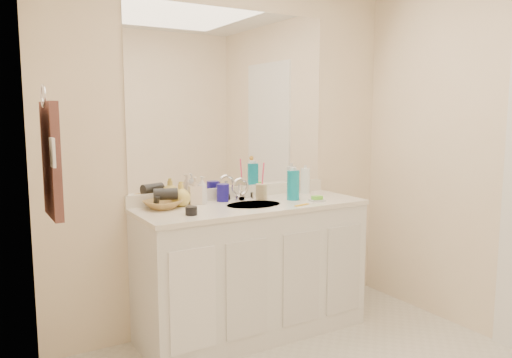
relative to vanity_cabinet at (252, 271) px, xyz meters
The scene contains 25 objects.
wall_back 0.82m from the vanity_cabinet, 90.00° to the left, with size 2.60×0.02×2.40m, color #FEE9C7.
wall_left 1.83m from the vanity_cabinet, 141.75° to the right, with size 0.02×2.60×2.40m, color #FEE9C7.
vanity_cabinet is the anchor object (origin of this frame).
countertop 0.44m from the vanity_cabinet, ahead, with size 1.52×0.57×0.03m, color white.
backsplash 0.56m from the vanity_cabinet, 90.00° to the left, with size 1.52×0.03×0.08m, color white.
sink_basin 0.44m from the vanity_cabinet, 90.00° to the right, with size 0.37×0.37×0.02m, color silver.
faucet 0.53m from the vanity_cabinet, 90.00° to the left, with size 0.02×0.02×0.11m, color silver.
mirror 1.17m from the vanity_cabinet, 90.00° to the left, with size 1.48×0.01×1.20m, color white.
blue_mug 0.56m from the vanity_cabinet, 122.56° to the left, with size 0.09×0.09×0.12m, color navy.
tan_cup 0.54m from the vanity_cabinet, 38.76° to the left, with size 0.08×0.08×0.11m, color #C2B489.
toothbrush 0.63m from the vanity_cabinet, 36.85° to the left, with size 0.01×0.01×0.21m, color #FF4377.
mouthwash_bottle 0.64m from the vanity_cabinet, ahead, with size 0.09×0.09×0.20m, color #0E92AF.
clear_pump_bottle 0.80m from the vanity_cabinet, 17.37° to the left, with size 0.07×0.07×0.18m, color white.
soap_dish 0.64m from the vanity_cabinet, 17.85° to the right, with size 0.10×0.08×0.01m, color silver.
green_soap 0.66m from the vanity_cabinet, 17.85° to the right, with size 0.07×0.05×0.02m, color #6CDB35.
orange_comb 0.56m from the vanity_cabinet, 39.12° to the right, with size 0.12×0.03×0.01m, color gold.
dark_jar 0.69m from the vanity_cabinet, 165.62° to the right, with size 0.07×0.07×0.05m, color black.
soap_bottle_white 0.64m from the vanity_cabinet, 147.00° to the left, with size 0.07×0.07×0.18m, color white.
soap_bottle_cream 0.66m from the vanity_cabinet, 148.75° to the left, with size 0.08×0.08×0.18m, color beige.
soap_bottle_yellow 0.70m from the vanity_cabinet, 158.25° to the left, with size 0.12×0.12×0.16m, color #E7CA5A.
wicker_basket 0.75m from the vanity_cabinet, 165.89° to the left, with size 0.22×0.22×0.05m, color #A98144.
hair_dryer 0.78m from the vanity_cabinet, 165.39° to the left, with size 0.07×0.07×0.15m, color black.
towel_ring 1.71m from the vanity_cabinet, 168.86° to the right, with size 0.11×0.11×0.01m, color silver.
hand_towel 1.52m from the vanity_cabinet, 168.69° to the right, with size 0.04×0.32×0.55m, color #462825.
switch_plate 1.61m from the vanity_cabinet, 160.52° to the right, with size 0.01×0.09×0.13m, color white.
Camera 1 is at (-1.62, -1.74, 1.47)m, focal length 35.00 mm.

